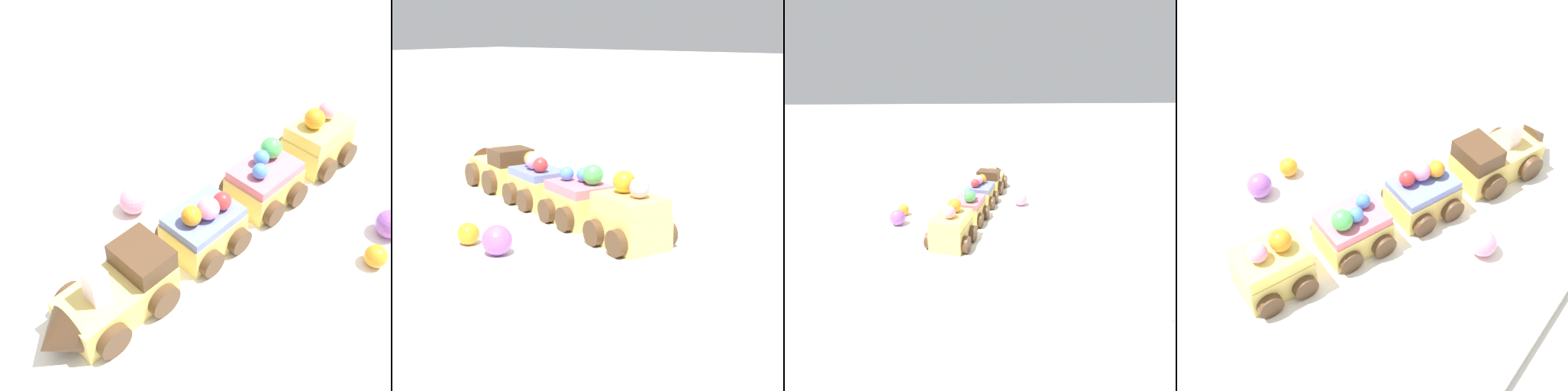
% 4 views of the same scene
% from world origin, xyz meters
% --- Properties ---
extents(ground_plane, '(10.00, 10.00, 0.00)m').
position_xyz_m(ground_plane, '(0.00, 0.00, 0.00)').
color(ground_plane, beige).
extents(display_board, '(0.68, 0.37, 0.01)m').
position_xyz_m(display_board, '(0.00, 0.00, 0.01)').
color(display_board, white).
rests_on(display_board, ground_plane).
extents(cake_train_locomotive, '(0.13, 0.09, 0.07)m').
position_xyz_m(cake_train_locomotive, '(0.12, -0.05, 0.03)').
color(cake_train_locomotive, '#EACC66').
rests_on(cake_train_locomotive, display_board).
extents(cake_car_blueberry, '(0.08, 0.08, 0.06)m').
position_xyz_m(cake_car_blueberry, '(0.01, -0.01, 0.04)').
color(cake_car_blueberry, '#EACC66').
rests_on(cake_car_blueberry, display_board).
extents(cake_car_strawberry, '(0.08, 0.08, 0.07)m').
position_xyz_m(cake_car_strawberry, '(-0.07, 0.02, 0.04)').
color(cake_car_strawberry, '#EACC66').
rests_on(cake_car_strawberry, display_board).
extents(cake_car_lemon, '(0.08, 0.08, 0.07)m').
position_xyz_m(cake_car_lemon, '(-0.16, 0.05, 0.04)').
color(cake_car_lemon, '#EACC66').
rests_on(cake_car_lemon, display_board).
extents(gumball_orange, '(0.02, 0.02, 0.02)m').
position_xyz_m(gumball_orange, '(-0.03, 0.14, 0.02)').
color(gumball_orange, orange).
rests_on(gumball_orange, display_board).
extents(gumball_pink, '(0.03, 0.03, 0.03)m').
position_xyz_m(gumball_pink, '(-0.00, -0.10, 0.03)').
color(gumball_pink, pink).
rests_on(gumball_pink, display_board).
extents(gumball_purple, '(0.03, 0.03, 0.03)m').
position_xyz_m(gumball_purple, '(-0.07, 0.15, 0.03)').
color(gumball_purple, '#9956C6').
rests_on(gumball_purple, display_board).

